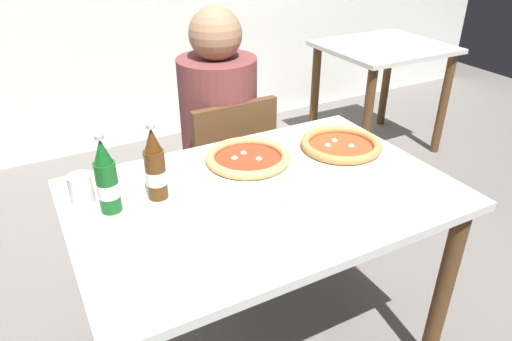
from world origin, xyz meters
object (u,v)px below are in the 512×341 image
dining_table_background (382,68)px  dining_table_main (263,220)px  diner_seated (220,148)px  pizza_margherita_near (341,146)px  napkin_with_cutlery (288,225)px  paper_cup (81,189)px  beer_bottle_left (155,167)px  beer_bottle_center (107,180)px  pizza_marinara_far (248,159)px  chair_behind_table (226,172)px

dining_table_background → dining_table_main: bearing=-142.4°
diner_seated → dining_table_background: (1.49, 0.60, 0.01)m
diner_seated → pizza_margherita_near: diner_seated is taller
napkin_with_cutlery → pizza_margherita_near: bearing=36.6°
napkin_with_cutlery → paper_cup: paper_cup is taller
dining_table_background → pizza_margherita_near: pizza_margherita_near is taller
diner_seated → beer_bottle_left: diner_seated is taller
dining_table_background → beer_bottle_center: 2.39m
pizza_marinara_far → napkin_with_cutlery: bearing=-100.5°
chair_behind_table → napkin_with_cutlery: bearing=76.5°
dining_table_main → paper_cup: bearing=158.7°
beer_bottle_center → napkin_with_cutlery: bearing=-37.3°
dining_table_main → pizza_marinara_far: bearing=77.8°
chair_behind_table → pizza_marinara_far: 0.52m
beer_bottle_left → beer_bottle_center: bearing=-177.6°
beer_bottle_center → paper_cup: (-0.07, 0.08, -0.06)m
pizza_margherita_near → beer_bottle_left: beer_bottle_left is taller
beer_bottle_left → beer_bottle_center: size_ratio=1.00×
dining_table_main → diner_seated: bearing=78.0°
napkin_with_cutlery → dining_table_main: bearing=81.1°
chair_behind_table → beer_bottle_left: bearing=45.7°
dining_table_main → pizza_margherita_near: pizza_margherita_near is taller
pizza_marinara_far → chair_behind_table: bearing=76.5°
beer_bottle_center → paper_cup: 0.12m
beer_bottle_left → napkin_with_cutlery: (0.28, -0.33, -0.10)m
dining_table_main → pizza_margherita_near: (0.39, 0.11, 0.13)m
chair_behind_table → napkin_with_cutlery: size_ratio=3.66×
beer_bottle_center → diner_seated: bearing=42.3°
chair_behind_table → pizza_margherita_near: 0.63m
chair_behind_table → pizza_margherita_near: chair_behind_table is taller
chair_behind_table → paper_cup: size_ratio=8.95×
beer_bottle_center → beer_bottle_left: bearing=2.4°
diner_seated → paper_cup: size_ratio=12.73×
chair_behind_table → napkin_with_cutlery: (-0.17, -0.81, 0.27)m
dining_table_background → pizza_marinara_far: bearing=-146.0°
beer_bottle_left → pizza_marinara_far: bearing=9.6°
pizza_margherita_near → beer_bottle_left: bearing=179.0°
diner_seated → beer_bottle_center: size_ratio=4.89×
paper_cup → pizza_margherita_near: bearing=-5.6°
diner_seated → paper_cup: diner_seated is taller
napkin_with_cutlery → paper_cup: (-0.49, 0.40, 0.04)m
dining_table_main → paper_cup: (-0.52, 0.20, 0.16)m
dining_table_background → pizza_marinara_far: (-1.59, -1.07, 0.18)m
dining_table_background → napkin_with_cutlery: napkin_with_cutlery is taller
diner_seated → napkin_with_cutlery: diner_seated is taller
chair_behind_table → paper_cup: chair_behind_table is taller
diner_seated → pizza_marinara_far: (-0.10, -0.48, 0.19)m
pizza_marinara_far → paper_cup: paper_cup is taller
dining_table_background → paper_cup: size_ratio=8.42×
pizza_marinara_far → beer_bottle_center: (-0.49, -0.06, 0.08)m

